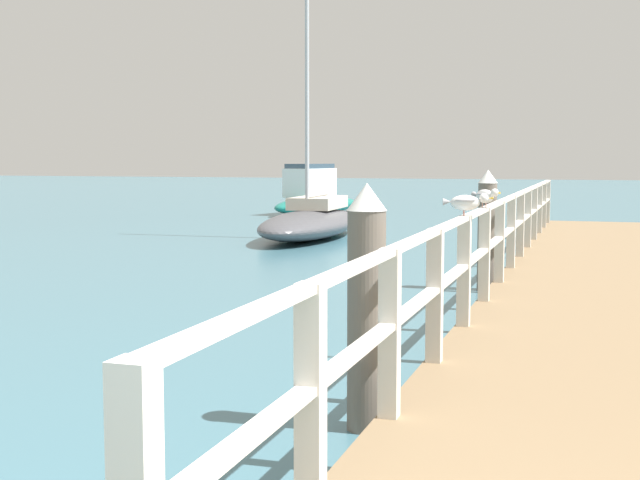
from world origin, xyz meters
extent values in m
cube|color=#846B4C|center=(0.00, 10.87, 0.19)|extent=(2.38, 21.73, 0.38)
cube|color=beige|center=(-1.11, 2.35, 0.91)|extent=(0.12, 0.12, 1.06)
cube|color=beige|center=(-1.11, 3.90, 0.91)|extent=(0.12, 0.12, 1.06)
cube|color=beige|center=(-1.11, 5.45, 0.91)|extent=(0.12, 0.12, 1.06)
cube|color=beige|center=(-1.11, 6.99, 0.91)|extent=(0.12, 0.12, 1.06)
cube|color=beige|center=(-1.11, 8.54, 0.91)|extent=(0.12, 0.12, 1.06)
cube|color=beige|center=(-1.11, 10.09, 0.91)|extent=(0.12, 0.12, 1.06)
cube|color=beige|center=(-1.11, 11.64, 0.91)|extent=(0.12, 0.12, 1.06)
cube|color=beige|center=(-1.11, 13.19, 0.91)|extent=(0.12, 0.12, 1.06)
cube|color=beige|center=(-1.11, 14.74, 0.91)|extent=(0.12, 0.12, 1.06)
cube|color=beige|center=(-1.11, 16.29, 0.91)|extent=(0.12, 0.12, 1.06)
cube|color=beige|center=(-1.11, 17.83, 0.91)|extent=(0.12, 0.12, 1.06)
cube|color=beige|center=(-1.11, 19.38, 0.91)|extent=(0.12, 0.12, 1.06)
cube|color=beige|center=(-1.11, 20.93, 0.91)|extent=(0.12, 0.12, 1.06)
cube|color=beige|center=(-1.11, 10.87, 1.42)|extent=(0.10, 20.13, 0.04)
cube|color=beige|center=(-1.11, 10.87, 0.97)|extent=(0.10, 20.13, 0.04)
cylinder|color=#6B6056|center=(-1.49, 4.78, 0.81)|extent=(0.28, 0.28, 1.62)
cone|color=white|center=(-1.49, 4.78, 1.72)|extent=(0.29, 0.29, 0.20)
cylinder|color=#6B6056|center=(-1.49, 11.89, 0.81)|extent=(0.28, 0.28, 1.62)
cone|color=white|center=(-1.49, 11.89, 1.72)|extent=(0.29, 0.29, 0.20)
ellipsoid|color=white|center=(-1.11, 7.00, 1.57)|extent=(0.30, 0.19, 0.15)
sphere|color=white|center=(-0.94, 7.04, 1.61)|extent=(0.09, 0.09, 0.09)
cone|color=gold|center=(-0.88, 7.06, 1.61)|extent=(0.05, 0.03, 0.02)
cone|color=#939399|center=(-1.28, 6.96, 1.58)|extent=(0.09, 0.09, 0.07)
ellipsoid|color=#939399|center=(-1.11, 7.00, 1.60)|extent=(0.26, 0.22, 0.04)
cylinder|color=tan|center=(-1.13, 7.02, 1.47)|extent=(0.01, 0.01, 0.05)
cylinder|color=tan|center=(-1.11, 6.97, 1.47)|extent=(0.01, 0.01, 0.05)
ellipsoid|color=white|center=(-1.11, 8.50, 1.57)|extent=(0.29, 0.29, 0.15)
sphere|color=white|center=(-0.99, 8.37, 1.61)|extent=(0.09, 0.09, 0.09)
cone|color=gold|center=(-0.94, 8.33, 1.61)|extent=(0.05, 0.05, 0.02)
cone|color=#939399|center=(-1.23, 8.62, 1.58)|extent=(0.11, 0.11, 0.07)
ellipsoid|color=#939399|center=(-1.11, 8.50, 1.60)|extent=(0.28, 0.28, 0.04)
cylinder|color=tan|center=(-1.10, 8.52, 1.47)|extent=(0.01, 0.01, 0.05)
cylinder|color=tan|center=(-1.13, 8.49, 1.47)|extent=(0.01, 0.01, 0.05)
ellipsoid|color=#197266|center=(-9.39, 27.95, 0.31)|extent=(2.67, 5.16, 0.62)
cube|color=white|center=(-9.50, 27.47, 1.12)|extent=(1.44, 2.15, 1.00)
cube|color=#334756|center=(-9.50, 27.47, 1.70)|extent=(1.33, 1.94, 0.16)
ellipsoid|color=#4C4C51|center=(-6.71, 19.14, 0.35)|extent=(2.22, 6.07, 0.70)
cylinder|color=#B2B2B7|center=(-6.69, 18.84, 3.93)|extent=(0.10, 0.10, 6.46)
cylinder|color=#B2B2B7|center=(-6.74, 19.89, 1.05)|extent=(0.19, 2.09, 0.08)
cube|color=beige|center=(-6.74, 19.86, 0.85)|extent=(1.18, 2.20, 0.30)
camera|label=1|loc=(0.10, -1.29, 2.00)|focal=48.88mm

